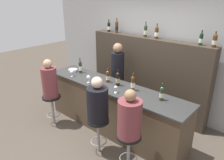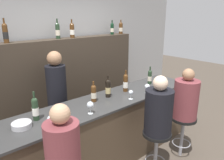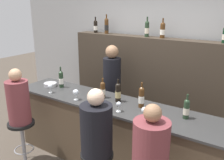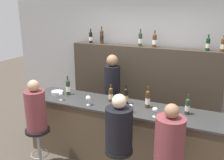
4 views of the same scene
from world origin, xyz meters
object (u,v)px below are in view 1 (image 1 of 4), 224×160
at_px(wine_bottle_counter_1, 108,76).
at_px(wine_glass_0, 72,72).
at_px(wine_bottle_backbar_4, 201,39).
at_px(bar_stool_middle, 98,127).
at_px(wine_bottle_counter_2, 118,79).
at_px(bartender, 117,81).
at_px(metal_bowl, 73,70).
at_px(wine_bottle_backbar_5, 215,41).
at_px(wine_bottle_backbar_1, 117,27).
at_px(wine_glass_2, 116,88).
at_px(wine_bottle_counter_0, 80,67).
at_px(wine_bottle_backbar_3, 157,33).
at_px(wine_glass_1, 88,78).
at_px(wine_bottle_backbar_2, 145,31).
at_px(bar_stool_left, 52,102).
at_px(wine_glass_3, 132,93).
at_px(guest_seated_right, 130,117).
at_px(guest_seated_middle, 98,103).
at_px(wine_bottle_counter_3, 133,83).
at_px(guest_seated_left, 49,81).
at_px(bar_stool_right, 129,143).
at_px(wine_bottle_backbar_0, 109,27).
at_px(wine_bottle_counter_4, 162,93).

distance_m(wine_bottle_counter_1, wine_glass_0, 0.82).
bearing_deg(wine_bottle_backbar_4, bar_stool_middle, -114.94).
distance_m(wine_bottle_counter_2, bartender, 0.85).
bearing_deg(wine_glass_0, metal_bowl, 137.44).
xyz_separation_m(wine_bottle_backbar_5, metal_bowl, (-2.55, -1.16, -0.84)).
height_order(wine_bottle_backbar_1, metal_bowl, wine_bottle_backbar_1).
relative_size(wine_bottle_counter_2, wine_glass_2, 2.45).
relative_size(wine_bottle_counter_0, wine_bottle_backbar_5, 1.19).
xyz_separation_m(wine_bottle_counter_0, wine_bottle_backbar_3, (1.20, 1.10, 0.74)).
height_order(wine_glass_0, wine_glass_1, wine_glass_1).
distance_m(wine_bottle_counter_1, wine_bottle_backbar_1, 1.51).
bearing_deg(bar_stool_middle, wine_bottle_backbar_2, 100.53).
height_order(wine_glass_2, bar_stool_middle, wine_glass_2).
bearing_deg(bar_stool_left, wine_glass_1, 36.41).
distance_m(wine_bottle_backbar_4, wine_glass_2, 1.80).
distance_m(wine_glass_3, metal_bowl, 1.81).
bearing_deg(bar_stool_middle, wine_bottle_backbar_5, 59.26).
distance_m(guest_seated_right, bartender, 1.91).
height_order(wine_bottle_counter_1, wine_bottle_backbar_4, wine_bottle_backbar_4).
bearing_deg(guest_seated_right, wine_glass_0, 165.89).
xyz_separation_m(wine_glass_1, metal_bowl, (-0.74, 0.21, -0.08)).
bearing_deg(wine_bottle_backbar_4, guest_seated_middle, -114.94).
bearing_deg(guest_seated_middle, bar_stool_middle, -135.00).
xyz_separation_m(wine_bottle_counter_2, wine_bottle_backbar_2, (-0.15, 1.10, 0.75)).
relative_size(wine_bottle_backbar_3, wine_bottle_backbar_4, 1.13).
distance_m(wine_bottle_counter_3, wine_bottle_backbar_5, 1.62).
height_order(wine_glass_2, guest_seated_right, guest_seated_right).
bearing_deg(guest_seated_right, wine_bottle_backbar_2, 118.32).
bearing_deg(wine_bottle_backbar_1, guest_seated_left, -96.14).
bearing_deg(bar_stool_right, guest_seated_middle, 180.00).
relative_size(wine_bottle_backbar_4, metal_bowl, 1.34).
bearing_deg(wine_glass_0, wine_glass_1, 0.00).
relative_size(bar_stool_right, bartender, 0.40).
bearing_deg(wine_bottle_counter_1, wine_bottle_backbar_0, 130.96).
xyz_separation_m(guest_seated_middle, bartender, (-0.70, 1.34, -0.21)).
height_order(wine_glass_3, bar_stool_right, wine_glass_3).
bearing_deg(wine_bottle_backbar_5, guest_seated_left, -143.04).
height_order(wine_bottle_backbar_5, bar_stool_middle, wine_bottle_backbar_5).
bearing_deg(wine_glass_2, wine_bottle_backbar_3, 92.33).
bearing_deg(metal_bowl, wine_glass_1, -15.82).
bearing_deg(guest_seated_right, bartender, 135.20).
xyz_separation_m(wine_bottle_backbar_3, bar_stool_right, (0.72, -1.85, -1.35)).
xyz_separation_m(wine_bottle_backbar_4, guest_seated_right, (-0.21, -1.85, -0.88)).
relative_size(wine_bottle_counter_4, wine_bottle_backbar_2, 0.92).
xyz_separation_m(bar_stool_left, guest_seated_left, (0.00, 0.00, 0.48)).
bearing_deg(wine_bottle_backbar_3, bar_stool_right, -68.68).
distance_m(wine_bottle_counter_0, bar_stool_right, 2.15).
bearing_deg(wine_bottle_backbar_4, wine_bottle_counter_2, -133.87).
distance_m(wine_bottle_backbar_3, wine_glass_1, 1.70).
bearing_deg(wine_bottle_backbar_3, wine_bottle_backbar_2, -180.00).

